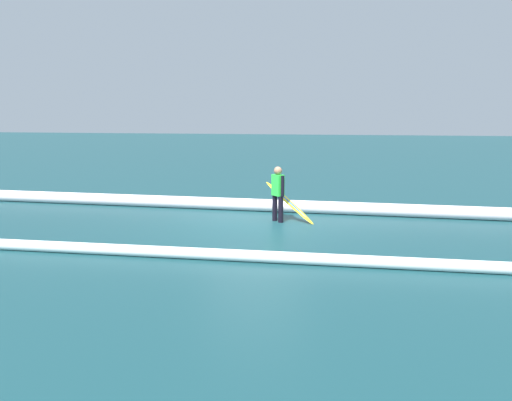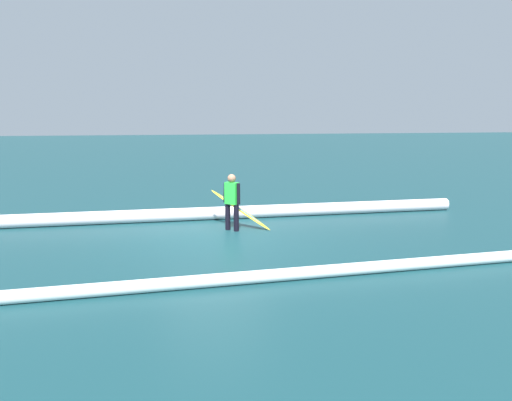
{
  "view_description": "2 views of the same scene",
  "coord_description": "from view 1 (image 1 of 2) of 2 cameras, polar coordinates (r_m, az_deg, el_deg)",
  "views": [
    {
      "loc": [
        -3.04,
        13.39,
        2.85
      ],
      "look_at": [
        -0.33,
        1.23,
        0.86
      ],
      "focal_mm": 37.13,
      "sensor_mm": 36.0,
      "label": 1
    },
    {
      "loc": [
        1.29,
        11.63,
        2.98
      ],
      "look_at": [
        -0.81,
        1.27,
        1.12
      ],
      "focal_mm": 33.38,
      "sensor_mm": 36.0,
      "label": 2
    }
  ],
  "objects": [
    {
      "name": "wave_crest_midground",
      "position": [
        10.31,
        10.21,
        -6.41
      ],
      "size": [
        22.44,
        1.15,
        0.23
      ],
      "primitive_type": "cylinder",
      "rotation": [
        0.0,
        1.57,
        0.04
      ],
      "color": "white",
      "rests_on": "ground_plane"
    },
    {
      "name": "ground_plane",
      "position": [
        14.02,
        -0.21,
        -2.63
      ],
      "size": [
        138.35,
        138.35,
        0.0
      ],
      "primitive_type": "plane",
      "color": "#153E45"
    },
    {
      "name": "surfer",
      "position": [
        14.32,
        2.37,
        1.03
      ],
      "size": [
        0.4,
        0.48,
        1.5
      ],
      "rotation": [
        0.0,
        0.0,
        2.36
      ],
      "color": "black",
      "rests_on": "ground_plane"
    },
    {
      "name": "surfboard",
      "position": [
        14.59,
        3.59,
        -0.2
      ],
      "size": [
        1.6,
        1.13,
        1.02
      ],
      "color": "yellow",
      "rests_on": "ground_plane"
    },
    {
      "name": "wave_crest_foreground",
      "position": [
        16.17,
        -2.19,
        -0.4
      ],
      "size": [
        17.62,
        0.44,
        0.37
      ],
      "primitive_type": "cylinder",
      "rotation": [
        0.0,
        1.57,
        -0.0
      ],
      "color": "white",
      "rests_on": "ground_plane"
    }
  ]
}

